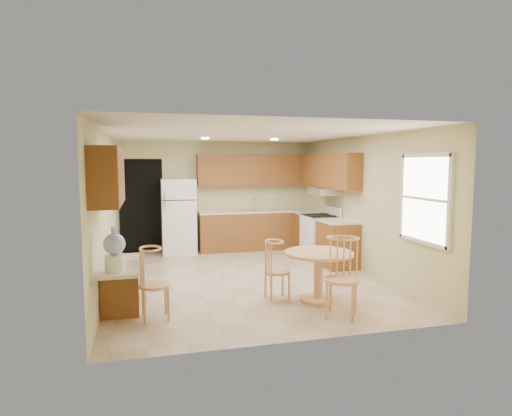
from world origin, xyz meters
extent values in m
plane|color=tan|center=(0.00, 0.00, 0.00)|extent=(5.50, 5.50, 0.00)
cube|color=white|center=(0.00, 0.00, 2.50)|extent=(4.50, 5.50, 0.02)
cube|color=#CBC089|center=(0.00, 2.75, 1.25)|extent=(4.50, 0.02, 2.50)
cube|color=#CBC089|center=(0.00, -2.75, 1.25)|extent=(4.50, 0.02, 2.50)
cube|color=#CBC089|center=(-2.25, 0.00, 1.25)|extent=(0.02, 5.50, 2.50)
cube|color=#CBC089|center=(2.25, 0.00, 1.25)|extent=(0.02, 5.50, 2.50)
cube|color=black|center=(-1.75, 2.73, 1.05)|extent=(0.90, 0.02, 2.10)
cube|color=brown|center=(0.88, 2.45, 0.43)|extent=(2.75, 0.60, 0.87)
cube|color=beige|center=(0.88, 2.45, 0.89)|extent=(2.75, 0.63, 0.04)
cube|color=brown|center=(1.95, 1.85, 0.43)|extent=(0.60, 0.59, 0.87)
cube|color=beige|center=(1.95, 1.85, 0.89)|extent=(0.63, 0.59, 0.04)
cube|color=brown|center=(1.95, 0.40, 0.43)|extent=(0.60, 0.80, 0.87)
cube|color=beige|center=(1.95, 0.40, 0.89)|extent=(0.63, 0.80, 0.04)
cube|color=brown|center=(0.88, 2.58, 1.85)|extent=(2.75, 0.33, 0.70)
cube|color=brown|center=(2.08, 1.21, 1.85)|extent=(0.33, 2.42, 0.70)
cube|color=brown|center=(-2.08, -1.60, 1.85)|extent=(0.33, 1.40, 0.70)
cube|color=silver|center=(0.85, 2.45, 0.91)|extent=(0.78, 0.44, 0.01)
cube|color=silver|center=(2.00, 1.18, 1.42)|extent=(0.50, 0.76, 0.14)
cube|color=brown|center=(-2.00, -1.32, 0.36)|extent=(0.48, 0.42, 0.72)
cube|color=beige|center=(-2.00, -1.70, 0.75)|extent=(0.50, 1.20, 0.04)
cube|color=white|center=(2.23, -1.85, 1.50)|extent=(0.05, 1.00, 1.20)
cube|color=white|center=(2.22, -1.85, 2.12)|extent=(0.05, 1.10, 0.06)
cube|color=white|center=(2.22, -1.85, 0.88)|extent=(0.05, 1.10, 0.06)
cube|color=white|center=(2.22, -2.38, 1.50)|extent=(0.05, 0.06, 1.28)
cube|color=white|center=(2.22, -1.32, 1.50)|extent=(0.05, 0.06, 1.28)
cylinder|color=white|center=(-0.50, 1.20, 2.48)|extent=(0.14, 0.14, 0.02)
cylinder|color=white|center=(0.90, 1.20, 2.48)|extent=(0.14, 0.14, 0.02)
cube|color=white|center=(-0.95, 2.40, 0.83)|extent=(0.73, 0.68, 1.66)
cube|color=black|center=(-0.95, 2.05, 1.22)|extent=(0.72, 0.01, 0.02)
cube|color=silver|center=(-1.26, 2.04, 1.12)|extent=(0.03, 0.03, 0.18)
cube|color=silver|center=(-1.26, 2.04, 1.32)|extent=(0.03, 0.03, 0.14)
cube|color=white|center=(1.92, 1.18, 0.45)|extent=(0.65, 0.76, 0.90)
cube|color=black|center=(1.92, 1.18, 0.91)|extent=(0.64, 0.75, 0.02)
cube|color=white|center=(2.20, 1.18, 1.00)|extent=(0.06, 0.76, 0.18)
cylinder|color=tan|center=(0.76, -1.49, 0.03)|extent=(0.54, 0.54, 0.06)
cylinder|color=tan|center=(0.76, -1.49, 0.36)|extent=(0.13, 0.13, 0.66)
cylinder|color=tan|center=(0.76, -1.49, 0.72)|extent=(0.99, 0.99, 0.04)
cylinder|color=tan|center=(0.21, -1.24, 0.41)|extent=(0.38, 0.38, 0.04)
cylinder|color=tan|center=(0.07, -1.10, 0.21)|extent=(0.03, 0.03, 0.41)
cylinder|color=tan|center=(0.35, -1.10, 0.21)|extent=(0.03, 0.03, 0.41)
cylinder|color=tan|center=(0.07, -1.38, 0.21)|extent=(0.03, 0.03, 0.41)
cylinder|color=tan|center=(0.35, -1.38, 0.21)|extent=(0.03, 0.03, 0.41)
cylinder|color=tan|center=(0.81, -2.14, 0.49)|extent=(0.46, 0.46, 0.04)
cylinder|color=tan|center=(0.65, -1.98, 0.25)|extent=(0.04, 0.04, 0.49)
cylinder|color=tan|center=(0.97, -1.98, 0.25)|extent=(0.04, 0.04, 0.49)
cylinder|color=tan|center=(0.65, -2.31, 0.25)|extent=(0.04, 0.04, 0.49)
cylinder|color=tan|center=(0.97, -2.31, 0.25)|extent=(0.04, 0.04, 0.49)
cylinder|color=tan|center=(-1.55, -1.60, 0.44)|extent=(0.41, 0.41, 0.04)
cylinder|color=tan|center=(-1.70, -1.46, 0.22)|extent=(0.04, 0.04, 0.44)
cylinder|color=tan|center=(-1.40, -1.46, 0.22)|extent=(0.04, 0.04, 0.44)
cylinder|color=tan|center=(-1.70, -1.75, 0.22)|extent=(0.04, 0.04, 0.44)
cylinder|color=tan|center=(-1.40, -1.75, 0.22)|extent=(0.04, 0.04, 0.44)
cylinder|color=white|center=(-2.00, -2.07, 0.87)|extent=(0.23, 0.23, 0.19)
sphere|color=#90B7DF|center=(-2.00, -2.07, 1.09)|extent=(0.25, 0.25, 0.25)
cylinder|color=#90B7DF|center=(-2.00, -2.07, 1.25)|extent=(0.06, 0.06, 0.07)
camera|label=1|loc=(-1.63, -7.14, 2.01)|focal=30.00mm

